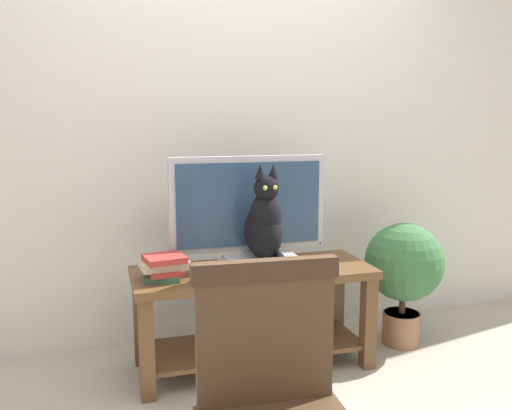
{
  "coord_description": "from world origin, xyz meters",
  "views": [
    {
      "loc": [
        -0.75,
        -1.95,
        1.32
      ],
      "look_at": [
        0.0,
        0.59,
        0.89
      ],
      "focal_mm": 36.91,
      "sensor_mm": 36.0,
      "label": 1
    }
  ],
  "objects_px": {
    "cat": "(265,224)",
    "potted_plant": "(404,268)",
    "media_box": "(263,265)",
    "tv": "(249,208)",
    "book_stack": "(164,266)",
    "wooden_chair": "(275,404)",
    "tv_stand": "(253,300)"
  },
  "relations": [
    {
      "from": "tv_stand",
      "to": "tv",
      "type": "bearing_deg",
      "value": 89.98
    },
    {
      "from": "book_stack",
      "to": "potted_plant",
      "type": "bearing_deg",
      "value": 3.62
    },
    {
      "from": "book_stack",
      "to": "potted_plant",
      "type": "height_order",
      "value": "potted_plant"
    },
    {
      "from": "media_box",
      "to": "cat",
      "type": "height_order",
      "value": "cat"
    },
    {
      "from": "tv",
      "to": "book_stack",
      "type": "bearing_deg",
      "value": -162.64
    },
    {
      "from": "cat",
      "to": "book_stack",
      "type": "height_order",
      "value": "cat"
    },
    {
      "from": "media_box",
      "to": "book_stack",
      "type": "relative_size",
      "value": 1.54
    },
    {
      "from": "book_stack",
      "to": "tv_stand",
      "type": "bearing_deg",
      "value": 7.44
    },
    {
      "from": "tv_stand",
      "to": "cat",
      "type": "height_order",
      "value": "cat"
    },
    {
      "from": "tv",
      "to": "media_box",
      "type": "distance_m",
      "value": 0.32
    },
    {
      "from": "cat",
      "to": "wooden_chair",
      "type": "xyz_separation_m",
      "value": [
        -0.35,
        -1.21,
        -0.26
      ]
    },
    {
      "from": "media_box",
      "to": "cat",
      "type": "xyz_separation_m",
      "value": [
        0.0,
        -0.02,
        0.22
      ]
    },
    {
      "from": "book_stack",
      "to": "cat",
      "type": "bearing_deg",
      "value": -3.21
    },
    {
      "from": "book_stack",
      "to": "wooden_chair",
      "type": "bearing_deg",
      "value": -82.87
    },
    {
      "from": "tv",
      "to": "tv_stand",
      "type": "bearing_deg",
      "value": -90.02
    },
    {
      "from": "wooden_chair",
      "to": "book_stack",
      "type": "relative_size",
      "value": 3.8
    },
    {
      "from": "tv_stand",
      "to": "book_stack",
      "type": "relative_size",
      "value": 5.2
    },
    {
      "from": "tv",
      "to": "book_stack",
      "type": "distance_m",
      "value": 0.55
    },
    {
      "from": "tv",
      "to": "potted_plant",
      "type": "distance_m",
      "value": 1.01
    },
    {
      "from": "wooden_chair",
      "to": "potted_plant",
      "type": "relative_size",
      "value": 1.27
    },
    {
      "from": "media_box",
      "to": "cat",
      "type": "bearing_deg",
      "value": -86.61
    },
    {
      "from": "tv",
      "to": "media_box",
      "type": "bearing_deg",
      "value": -78.67
    },
    {
      "from": "media_box",
      "to": "wooden_chair",
      "type": "bearing_deg",
      "value": -105.88
    },
    {
      "from": "tv",
      "to": "wooden_chair",
      "type": "bearing_deg",
      "value": -102.89
    },
    {
      "from": "wooden_chair",
      "to": "book_stack",
      "type": "xyz_separation_m",
      "value": [
        -0.16,
        1.24,
        0.07
      ]
    },
    {
      "from": "tv_stand",
      "to": "cat",
      "type": "xyz_separation_m",
      "value": [
        0.03,
        -0.09,
        0.43
      ]
    },
    {
      "from": "book_stack",
      "to": "potted_plant",
      "type": "xyz_separation_m",
      "value": [
        1.4,
        0.09,
        -0.15
      ]
    },
    {
      "from": "media_box",
      "to": "book_stack",
      "type": "height_order",
      "value": "book_stack"
    },
    {
      "from": "wooden_chair",
      "to": "potted_plant",
      "type": "height_order",
      "value": "wooden_chair"
    },
    {
      "from": "cat",
      "to": "potted_plant",
      "type": "distance_m",
      "value": 0.96
    },
    {
      "from": "cat",
      "to": "potted_plant",
      "type": "bearing_deg",
      "value": 7.45
    },
    {
      "from": "potted_plant",
      "to": "tv",
      "type": "bearing_deg",
      "value": 176.32
    }
  ]
}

